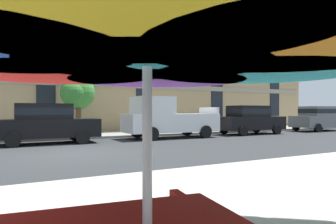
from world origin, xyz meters
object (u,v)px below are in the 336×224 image
(pickup_white_midblock, at_px, (167,119))
(patio_umbrella, at_px, (147,29))
(sedan_black_midblock, at_px, (249,119))
(street_tree_middle, at_px, (77,93))
(sedan_black, at_px, (46,122))
(sedan_gray, at_px, (319,118))

(pickup_white_midblock, relative_size, patio_umbrella, 1.53)
(sedan_black_midblock, relative_size, street_tree_middle, 1.26)
(sedan_black, relative_size, street_tree_middle, 1.26)
(sedan_black_midblock, relative_size, sedan_gray, 1.00)
(pickup_white_midblock, bearing_deg, street_tree_middle, 139.54)
(sedan_gray, bearing_deg, pickup_white_midblock, 180.00)
(sedan_black_midblock, xyz_separation_m, sedan_gray, (6.61, 0.00, 0.00))
(sedan_black, xyz_separation_m, patio_umbrella, (-0.73, -12.70, 1.01))
(sedan_gray, bearing_deg, sedan_black, 180.00)
(pickup_white_midblock, distance_m, sedan_gray, 12.41)
(pickup_white_midblock, bearing_deg, sedan_gray, -0.00)
(sedan_gray, height_order, street_tree_middle, street_tree_middle)
(sedan_black_midblock, bearing_deg, sedan_black, 180.00)
(street_tree_middle, bearing_deg, pickup_white_midblock, -40.46)
(sedan_black_midblock, bearing_deg, street_tree_middle, 160.67)
(sedan_black, height_order, patio_umbrella, patio_umbrella)
(pickup_white_midblock, relative_size, sedan_black_midblock, 1.16)
(sedan_black, height_order, sedan_gray, same)
(sedan_gray, height_order, patio_umbrella, patio_umbrella)
(patio_umbrella, bearing_deg, sedan_black, 86.71)
(patio_umbrella, bearing_deg, pickup_white_midblock, 61.86)
(sedan_black, height_order, street_tree_middle, street_tree_middle)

